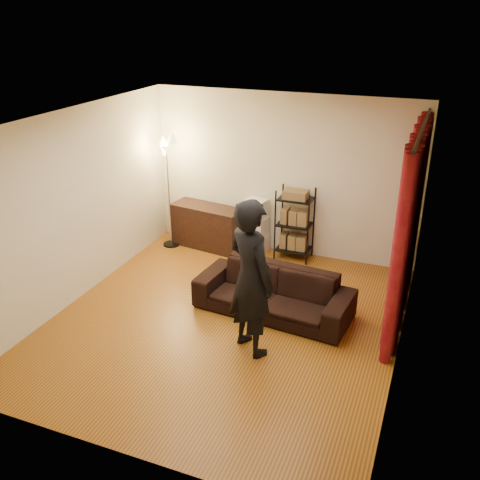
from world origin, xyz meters
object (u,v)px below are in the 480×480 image
at_px(media_cabinet, 208,227).
at_px(wire_shelf, 294,224).
at_px(storage_boxes, 256,225).
at_px(person, 251,278).
at_px(floor_lamp, 169,193).
at_px(sofa, 273,292).

xyz_separation_m(media_cabinet, wire_shelf, (1.54, 0.10, 0.24)).
xyz_separation_m(storage_boxes, wire_shelf, (0.69, -0.03, 0.14)).
distance_m(person, wire_shelf, 2.75).
height_order(media_cabinet, wire_shelf, wire_shelf).
bearing_deg(media_cabinet, storage_boxes, 17.48).
relative_size(person, storage_boxes, 2.08).
bearing_deg(wire_shelf, person, -86.26).
bearing_deg(floor_lamp, person, -45.18).
distance_m(sofa, storage_boxes, 2.07).
bearing_deg(floor_lamp, media_cabinet, 17.45).
distance_m(storage_boxes, wire_shelf, 0.71).
bearing_deg(storage_boxes, person, -71.27).
bearing_deg(floor_lamp, wire_shelf, 7.72).
xyz_separation_m(person, storage_boxes, (-0.93, 2.75, -0.51)).
height_order(sofa, floor_lamp, floor_lamp).
height_order(media_cabinet, storage_boxes, storage_boxes).
relative_size(sofa, wire_shelf, 1.76).
bearing_deg(wire_shelf, media_cabinet, -177.70).
height_order(person, media_cabinet, person).
xyz_separation_m(media_cabinet, floor_lamp, (-0.63, -0.20, 0.60)).
bearing_deg(media_cabinet, floor_lamp, -153.92).
bearing_deg(person, sofa, -56.47).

